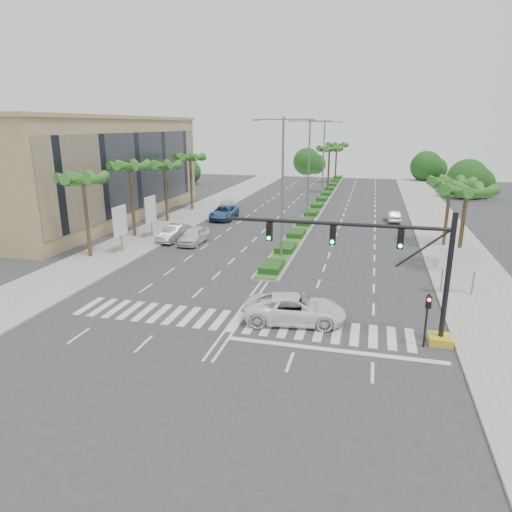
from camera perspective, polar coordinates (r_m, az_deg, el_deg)
The scene contains 28 objects.
ground at distance 27.67m, azimuth -2.52°, elevation -8.20°, with size 160.00×160.00×0.00m, color #333335.
footpath_right at distance 46.21m, azimuth 23.54°, elevation 0.57°, with size 6.00×120.00×0.15m, color gray.
footpath_left at distance 50.83m, azimuth -12.52°, elevation 2.86°, with size 6.00×120.00×0.15m, color gray.
median at distance 70.42m, azimuth 8.13°, elevation 6.72°, with size 2.20×75.00×0.20m, color gray.
median_grass at distance 70.40m, azimuth 8.13°, elevation 6.82°, with size 1.80×75.00×0.04m, color #3A6021.
building at distance 60.45m, azimuth -19.63°, elevation 10.08°, with size 12.00×36.00×12.00m, color tan.
signal_gantry at distance 25.46m, azimuth 17.82°, elevation -2.83°, with size 12.60×1.20×7.20m.
pedestrian_signal at distance 25.44m, azimuth 20.63°, elevation -6.52°, with size 0.28×0.36×3.00m.
direction_sign at distance 33.89m, azimuth 24.13°, elevation -0.62°, with size 2.70×0.11×3.40m.
billboard_near at distance 43.06m, azimuth -16.64°, elevation 4.15°, with size 0.18×2.10×4.35m.
billboard_far at distance 48.20m, azimuth -13.03°, elevation 5.63°, with size 0.18×2.10×4.35m.
palm_left_near at distance 41.91m, azimuth -20.82°, elevation 8.64°, with size 4.57×4.68×7.55m.
palm_left_mid at distance 48.61m, azimuth -15.48°, elevation 10.45°, with size 4.57×4.68×7.95m.
palm_left_far at distance 55.73m, azimuth -11.36°, elevation 10.76°, with size 4.57×4.68×7.35m.
palm_left_end at distance 62.99m, azimuth -8.22°, elevation 11.84°, with size 4.57×4.68×7.75m.
palm_right_near at distance 39.12m, azimuth 24.82°, elevation 7.02°, with size 4.57×4.68×7.05m.
palm_right_far at distance 46.99m, azimuth 23.13°, elevation 8.14°, with size 4.57×4.68×6.75m.
palm_median_a at distance 79.57m, azimuth 9.16°, elevation 12.87°, with size 4.57×4.68×8.05m.
palm_median_b at distance 94.50m, azimuth 10.05°, elevation 13.31°, with size 4.57×4.68×8.05m.
streetlight_near at distance 39.09m, azimuth 3.34°, elevation 9.36°, with size 5.10×0.25×12.00m.
streetlight_mid at distance 54.81m, azimuth 6.61°, elevation 11.21°, with size 5.10×0.25×12.00m.
streetlight_far at distance 70.65m, azimuth 8.44°, elevation 12.22°, with size 5.10×0.25×12.00m.
car_parked_a at distance 45.59m, azimuth -7.78°, elevation 2.56°, with size 1.94×4.82×1.64m, color silver.
car_parked_b at distance 47.09m, azimuth -10.18°, elevation 2.86°, with size 1.69×4.86×1.60m, color #BBBBC0.
car_parked_c at distance 57.26m, azimuth -4.02°, elevation 5.43°, with size 2.73×5.92×1.65m, color #2B5286.
car_parked_d at distance 62.48m, azimuth -3.85°, elevation 6.19°, with size 1.86×4.58×1.33m, color silver.
car_crossing at distance 27.42m, azimuth 4.90°, elevation -6.57°, with size 2.79×6.04×1.68m, color white.
car_right at distance 58.09m, azimuth 16.73°, elevation 4.79°, with size 1.41×4.05×1.33m, color #B2B1B6.
Camera 1 is at (7.37, -24.12, 11.38)m, focal length 32.00 mm.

